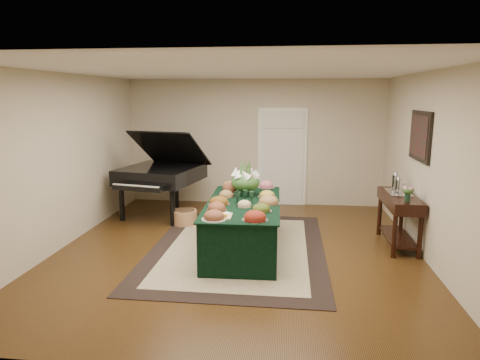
# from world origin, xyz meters

# --- Properties ---
(ground) EXTENTS (6.00, 6.00, 0.00)m
(ground) POSITION_xyz_m (0.00, 0.00, 0.00)
(ground) COLOR black
(ground) RESTS_ON ground
(area_rug) EXTENTS (2.66, 3.73, 0.01)m
(area_rug) POSITION_xyz_m (-0.01, 0.09, 0.01)
(area_rug) COLOR black
(area_rug) RESTS_ON ground
(kitchen_doorway) EXTENTS (1.05, 0.07, 2.10)m
(kitchen_doorway) POSITION_xyz_m (0.60, 2.97, 1.02)
(kitchen_doorway) COLOR white
(kitchen_doorway) RESTS_ON ground
(buffet_table) EXTENTS (1.16, 2.34, 0.76)m
(buffet_table) POSITION_xyz_m (0.09, 0.03, 0.38)
(buffet_table) COLOR black
(buffet_table) RESTS_ON ground
(food_platters) EXTENTS (1.08, 2.33, 0.14)m
(food_platters) POSITION_xyz_m (0.07, 0.02, 0.81)
(food_platters) COLOR silver
(food_platters) RESTS_ON buffet_table
(cutting_board) EXTENTS (0.31, 0.31, 0.10)m
(cutting_board) POSITION_xyz_m (-0.14, -0.79, 0.80)
(cutting_board) COLOR tan
(cutting_board) RESTS_ON buffet_table
(green_goblets) EXTENTS (0.29, 0.21, 0.18)m
(green_goblets) POSITION_xyz_m (0.08, -0.00, 0.85)
(green_goblets) COLOR black
(green_goblets) RESTS_ON buffet_table
(floral_centerpiece) EXTENTS (0.48, 0.48, 0.48)m
(floral_centerpiece) POSITION_xyz_m (0.07, 0.48, 1.04)
(floral_centerpiece) COLOR black
(floral_centerpiece) RESTS_ON buffet_table
(grand_piano) EXTENTS (1.74, 1.87, 1.70)m
(grand_piano) POSITION_xyz_m (-1.74, 1.79, 0.85)
(grand_piano) COLOR black
(grand_piano) RESTS_ON ground
(wicker_basket) EXTENTS (0.43, 0.43, 0.27)m
(wicker_basket) POSITION_xyz_m (-1.13, 1.23, 0.14)
(wicker_basket) COLOR #A46E42
(wicker_basket) RESTS_ON ground
(mahogany_sideboard) EXTENTS (0.45, 1.27, 0.83)m
(mahogany_sideboard) POSITION_xyz_m (2.50, 0.51, 0.64)
(mahogany_sideboard) COLOR black
(mahogany_sideboard) RESTS_ON ground
(tea_service) EXTENTS (0.34, 0.58, 0.30)m
(tea_service) POSITION_xyz_m (2.50, 0.75, 0.95)
(tea_service) COLOR silver
(tea_service) RESTS_ON mahogany_sideboard
(pink_bouquet) EXTENTS (0.18, 0.18, 0.23)m
(pink_bouquet) POSITION_xyz_m (2.50, 0.11, 0.98)
(pink_bouquet) COLOR black
(pink_bouquet) RESTS_ON mahogany_sideboard
(wall_painting) EXTENTS (0.05, 0.95, 0.75)m
(wall_painting) POSITION_xyz_m (2.72, 0.51, 1.75)
(wall_painting) COLOR black
(wall_painting) RESTS_ON ground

